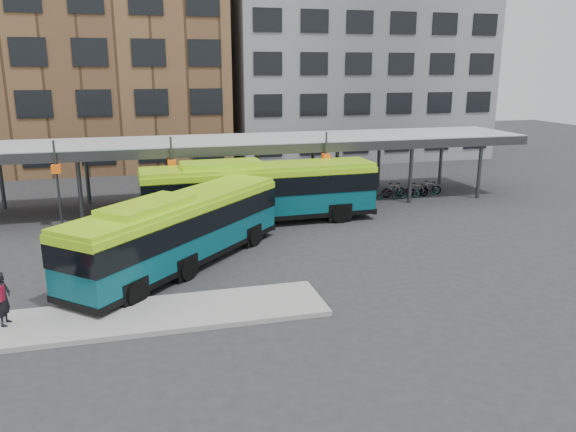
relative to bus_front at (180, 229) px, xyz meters
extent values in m
plane|color=#28282B|center=(3.21, -1.99, -1.73)|extent=(120.00, 120.00, 0.00)
cube|color=gray|center=(-2.29, -4.99, -1.64)|extent=(14.00, 3.00, 0.18)
cube|color=#999B9E|center=(3.21, 11.01, 2.27)|extent=(40.00, 6.00, 0.35)
cube|color=#383A3D|center=(3.21, 8.01, 2.12)|extent=(40.00, 0.15, 0.55)
cylinder|color=#383A3D|center=(-9.79, 13.51, 0.17)|extent=(0.24, 0.24, 3.80)
cylinder|color=#383A3D|center=(-4.79, 8.51, 0.17)|extent=(0.24, 0.24, 3.80)
cylinder|color=#383A3D|center=(-4.79, 13.51, 0.17)|extent=(0.24, 0.24, 3.80)
cylinder|color=#383A3D|center=(0.21, 8.51, 0.17)|extent=(0.24, 0.24, 3.80)
cylinder|color=#383A3D|center=(0.21, 13.51, 0.17)|extent=(0.24, 0.24, 3.80)
cylinder|color=#383A3D|center=(5.21, 8.51, 0.17)|extent=(0.24, 0.24, 3.80)
cylinder|color=#383A3D|center=(5.21, 13.51, 0.17)|extent=(0.24, 0.24, 3.80)
cylinder|color=#383A3D|center=(10.21, 8.51, 0.17)|extent=(0.24, 0.24, 3.80)
cylinder|color=#383A3D|center=(10.21, 13.51, 0.17)|extent=(0.24, 0.24, 3.80)
cylinder|color=#383A3D|center=(15.21, 8.51, 0.17)|extent=(0.24, 0.24, 3.80)
cylinder|color=#383A3D|center=(15.21, 13.51, 0.17)|extent=(0.24, 0.24, 3.80)
cylinder|color=#383A3D|center=(20.21, 8.51, 0.17)|extent=(0.24, 0.24, 3.80)
cylinder|color=#383A3D|center=(20.21, 13.51, 0.17)|extent=(0.24, 0.24, 3.80)
cylinder|color=#383A3D|center=(-5.79, 7.71, 0.67)|extent=(0.12, 0.12, 4.80)
cube|color=#C54A0B|center=(-5.79, 7.71, 1.57)|extent=(0.45, 0.45, 0.45)
cylinder|color=#383A3D|center=(0.21, 7.71, 0.67)|extent=(0.12, 0.12, 4.80)
cube|color=#C54A0B|center=(0.21, 7.71, 1.57)|extent=(0.45, 0.45, 0.45)
cylinder|color=#383A3D|center=(9.21, 7.71, 0.67)|extent=(0.12, 0.12, 4.80)
cube|color=#C54A0B|center=(9.21, 7.71, 1.57)|extent=(0.45, 0.45, 0.45)
cube|color=brown|center=(-6.79, 30.01, 9.27)|extent=(26.00, 14.00, 22.00)
cube|color=slate|center=(19.21, 30.01, 8.27)|extent=(24.00, 14.00, 20.00)
cube|color=#074A56|center=(0.03, 0.04, -0.13)|extent=(10.01, 10.47, 2.50)
cube|color=black|center=(0.03, 0.04, 0.37)|extent=(10.09, 10.54, 0.95)
cube|color=#9ADE16|center=(0.03, 0.04, 1.22)|extent=(9.94, 10.40, 0.20)
cube|color=#9ADE16|center=(-1.33, -1.42, 1.42)|extent=(4.04, 4.15, 0.35)
cube|color=black|center=(0.03, 0.04, -1.26)|extent=(10.10, 10.55, 0.24)
cylinder|color=black|center=(3.65, 2.12, -1.23)|extent=(0.90, 0.93, 1.00)
cylinder|color=black|center=(1.87, 3.79, -1.23)|extent=(0.90, 0.93, 1.00)
cylinder|color=black|center=(0.10, -1.67, -1.23)|extent=(0.90, 0.93, 1.00)
cylinder|color=black|center=(-1.68, -0.01, -1.23)|extent=(0.90, 0.93, 1.00)
cylinder|color=black|center=(-1.94, -3.86, -1.23)|extent=(0.90, 0.93, 1.00)
cylinder|color=black|center=(-3.72, -2.20, -1.23)|extent=(0.90, 0.93, 1.00)
cube|color=#074A56|center=(4.87, 6.23, -0.01)|extent=(12.98, 3.11, 2.69)
cube|color=black|center=(4.87, 6.23, 0.53)|extent=(13.04, 3.18, 1.02)
cube|color=#9ADE16|center=(4.87, 6.23, 1.44)|extent=(12.98, 3.00, 0.22)
cube|color=#9ADE16|center=(2.72, 6.16, 1.66)|extent=(4.36, 2.08, 0.38)
cube|color=black|center=(4.87, 6.23, -1.22)|extent=(13.05, 3.18, 0.26)
cylinder|color=black|center=(9.21, 5.06, -1.19)|extent=(1.09, 0.36, 1.08)
cylinder|color=black|center=(9.13, 7.68, -1.19)|extent=(1.09, 0.36, 1.08)
cylinder|color=black|center=(3.62, 4.88, -1.19)|extent=(1.09, 0.36, 1.08)
cylinder|color=black|center=(3.54, 7.50, -1.19)|extent=(1.09, 0.36, 1.08)
cylinder|color=black|center=(0.40, 4.77, -1.19)|extent=(1.09, 0.36, 1.08)
cylinder|color=black|center=(0.31, 7.39, -1.19)|extent=(1.09, 0.36, 1.08)
imported|color=black|center=(-6.14, -4.67, -0.62)|extent=(0.54, 0.74, 1.87)
cube|color=maroon|center=(-6.16, -4.85, -0.37)|extent=(0.25, 0.37, 0.50)
imported|color=slate|center=(14.31, 9.84, -1.29)|extent=(1.75, 0.93, 0.88)
imported|color=slate|center=(14.86, 10.17, -1.23)|extent=(1.68, 0.53, 1.00)
imported|color=slate|center=(15.80, 9.69, -1.31)|extent=(1.65, 0.70, 0.84)
imported|color=slate|center=(16.53, 10.02, -1.27)|extent=(1.60, 0.90, 0.93)
imported|color=slate|center=(17.37, 10.14, -1.27)|extent=(1.82, 0.80, 0.93)
imported|color=slate|center=(17.68, 10.39, -1.26)|extent=(1.63, 0.92, 0.95)
camera|label=1|loc=(-1.46, -23.66, 6.72)|focal=35.00mm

